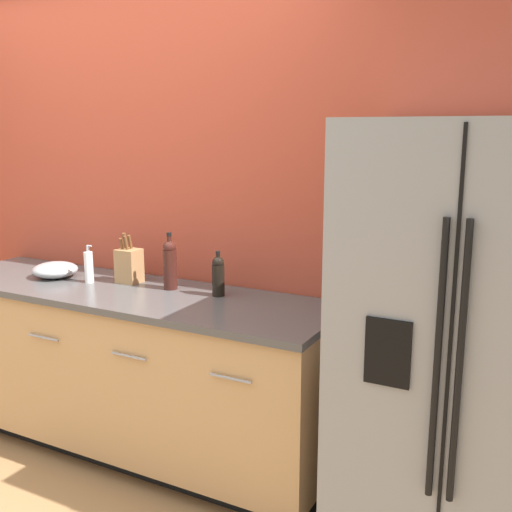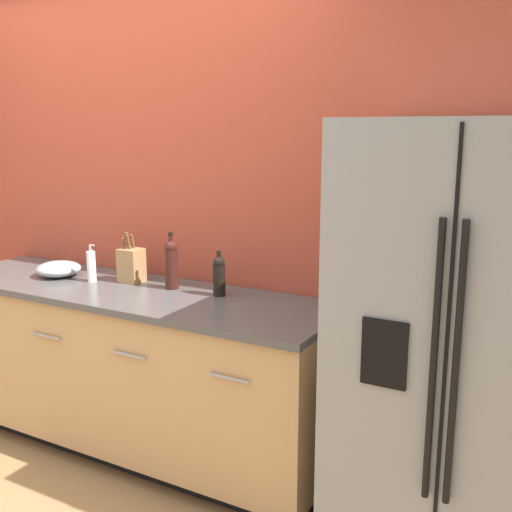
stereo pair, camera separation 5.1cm
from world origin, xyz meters
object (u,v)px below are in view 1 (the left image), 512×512
Objects in this scene: wine_bottle at (170,264)px; oil_bottle at (218,275)px; refrigerator at (465,352)px; mixing_bowl at (55,270)px; soap_dispenser at (89,267)px; knife_block at (129,265)px.

oil_bottle is (0.29, 0.00, -0.03)m from wine_bottle.
wine_bottle is 1.31× the size of oil_bottle.
refrigerator reaches higher than mixing_bowl.
mixing_bowl is at bearing -172.80° from wine_bottle.
wine_bottle is at bearing 7.20° from mixing_bowl.
refrigerator is 7.73× the size of oil_bottle.
mixing_bowl is (-1.01, -0.10, -0.06)m from oil_bottle.
wine_bottle reaches higher than mixing_bowl.
refrigerator is 8.47× the size of soap_dispenser.
soap_dispenser is at bearing 178.00° from refrigerator.
mixing_bowl is at bearing 178.20° from refrigerator.
knife_block is at bearing 179.43° from oil_bottle.
soap_dispenser is at bearing -172.75° from oil_bottle.
soap_dispenser is 0.91× the size of oil_bottle.
soap_dispenser is at bearing -0.22° from mixing_bowl.
wine_bottle is 1.43× the size of soap_dispenser.
oil_bottle is at bearing 172.21° from refrigerator.
knife_block reaches higher than oil_bottle.
oil_bottle is at bearing 7.25° from soap_dispenser.
knife_block is 1.18× the size of oil_bottle.
knife_block is 0.90× the size of wine_bottle.
knife_block is at bearing 27.98° from soap_dispenser.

